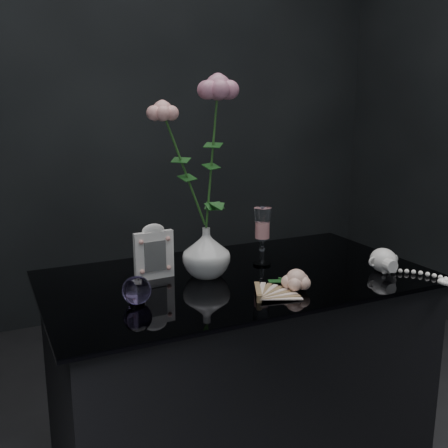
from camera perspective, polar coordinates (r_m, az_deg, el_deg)
name	(u,v)px	position (r m, az deg, el deg)	size (l,w,h in m)	color
table	(238,399)	(1.61, 1.48, -18.51)	(1.05, 0.58, 0.76)	black
vase	(206,252)	(1.43, -1.93, -3.10)	(0.13, 0.13, 0.14)	silver
wine_glass	(262,237)	(1.52, 4.18, -1.37)	(0.05, 0.05, 0.17)	white
picture_frame	(154,251)	(1.42, -7.65, -2.97)	(0.11, 0.09, 0.15)	white
paperweight	(137,290)	(1.26, -9.48, -7.13)	(0.07, 0.07, 0.07)	#A086DA
paper_fan	(259,298)	(1.26, 3.86, -8.02)	(0.21, 0.17, 0.02)	#FEF7CB
loose_rose	(296,280)	(1.34, 7.87, -6.04)	(0.13, 0.16, 0.06)	#FFBBA4
pearl_jar	(384,259)	(1.54, 16.98, -3.69)	(0.24, 0.25, 0.07)	white
roses	(199,150)	(1.37, -2.72, 8.04)	(0.23, 0.12, 0.46)	pink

